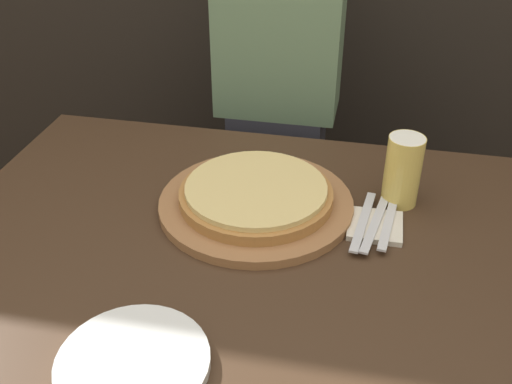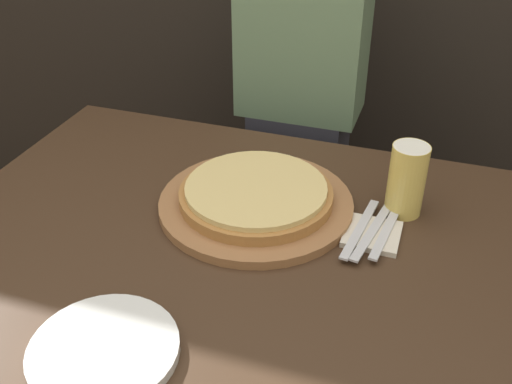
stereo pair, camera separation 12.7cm
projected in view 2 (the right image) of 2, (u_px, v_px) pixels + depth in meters
dining_table at (235, 367)px, 1.38m from camera, size 1.24×0.94×0.73m
pizza_on_board at (256, 198)px, 1.28m from camera, size 0.42×0.42×0.06m
beer_glass at (407, 177)px, 1.23m from camera, size 0.08×0.08×0.16m
dinner_plate at (104, 350)px, 0.94m from camera, size 0.24×0.24×0.02m
napkin_stack at (372, 234)px, 1.20m from camera, size 0.11×0.11×0.01m
fork at (360, 228)px, 1.20m from camera, size 0.04×0.22×0.00m
dinner_knife at (373, 231)px, 1.19m from camera, size 0.06×0.21×0.00m
spoon at (385, 233)px, 1.19m from camera, size 0.04×0.18×0.00m
diner_person at (299, 131)px, 1.79m from camera, size 0.34×0.20×1.30m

